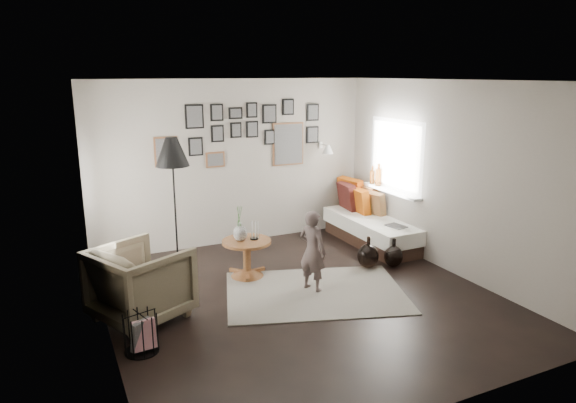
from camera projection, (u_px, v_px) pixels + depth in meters
name	position (u px, v px, depth m)	size (l,w,h in m)	color
ground	(302.00, 298.00, 6.30)	(4.80, 4.80, 0.00)	black
wall_back	(233.00, 163.00, 8.09)	(4.50, 4.50, 0.00)	gray
wall_front	(447.00, 261.00, 3.88)	(4.50, 4.50, 0.00)	gray
wall_left	(99.00, 217.00, 5.05)	(4.80, 4.80, 0.00)	gray
wall_right	(451.00, 178.00, 6.92)	(4.80, 4.80, 0.00)	gray
ceiling	(303.00, 80.00, 5.67)	(4.80, 4.80, 0.00)	white
door_left	(92.00, 213.00, 6.16)	(0.00, 2.14, 2.14)	white
window_right	(386.00, 186.00, 8.16)	(0.15, 1.32, 1.30)	white
gallery_wall	(250.00, 134.00, 8.08)	(2.74, 0.03, 1.08)	brown
wall_sconce	(327.00, 149.00, 8.46)	(0.18, 0.36, 0.16)	white
rug	(315.00, 292.00, 6.45)	(2.20, 1.54, 0.01)	beige
pedestal_table	(247.00, 260.00, 6.89)	(0.66, 0.66, 0.52)	brown
vase	(240.00, 230.00, 6.78)	(0.19, 0.19, 0.47)	black
candles	(254.00, 231.00, 6.84)	(0.11, 0.11, 0.24)	black
daybed	(372.00, 224.00, 8.32)	(0.84, 1.98, 0.94)	black
magazine_on_daybed	(396.00, 226.00, 7.72)	(0.21, 0.29, 0.02)	black
armchair	(141.00, 283.00, 5.67)	(0.90, 0.93, 0.85)	brown
armchair_cushion	(142.00, 276.00, 5.72)	(0.38, 0.38, 0.10)	silver
floor_lamp	(172.00, 157.00, 6.64)	(0.44, 0.44, 1.88)	black
magazine_basket	(141.00, 333.00, 5.04)	(0.40, 0.40, 0.41)	black
demijohn_large	(368.00, 256.00, 7.23)	(0.30, 0.30, 0.46)	black
demijohn_small	(393.00, 256.00, 7.28)	(0.27, 0.27, 0.41)	black
child	(313.00, 251.00, 6.40)	(0.38, 0.25, 1.05)	#544443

